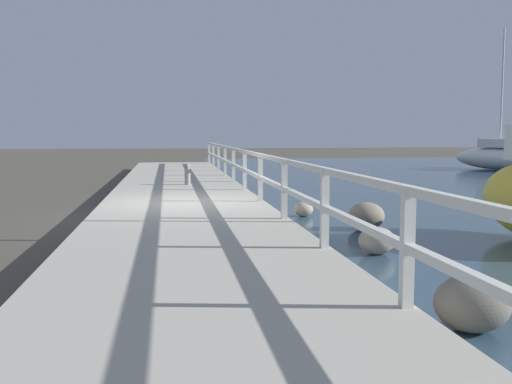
% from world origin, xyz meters
% --- Properties ---
extents(ground_plane, '(120.00, 120.00, 0.00)m').
position_xyz_m(ground_plane, '(0.00, 0.00, 0.00)').
color(ground_plane, '#4C473D').
extents(dock_walkway, '(3.53, 36.00, 0.34)m').
position_xyz_m(dock_walkway, '(0.00, 0.00, 0.17)').
color(dock_walkway, '#B2AD9E').
rests_on(dock_walkway, ground).
extents(railing, '(0.10, 32.50, 1.04)m').
position_xyz_m(railing, '(1.67, -0.00, 1.05)').
color(railing, silver).
rests_on(railing, dock_walkway).
extents(boulder_near_dock, '(0.71, 0.64, 0.53)m').
position_xyz_m(boulder_near_dock, '(2.43, -7.82, 0.27)').
color(boulder_near_dock, '#666056').
rests_on(boulder_near_dock, ground).
extents(boulder_water_edge, '(0.56, 0.50, 0.42)m').
position_xyz_m(boulder_water_edge, '(2.78, -4.29, 0.21)').
color(boulder_water_edge, gray).
rests_on(boulder_water_edge, ground).
extents(boulder_upstream, '(0.42, 0.38, 0.32)m').
position_xyz_m(boulder_upstream, '(2.62, -0.08, 0.16)').
color(boulder_upstream, gray).
rests_on(boulder_upstream, ground).
extents(boulder_downstream, '(0.70, 0.63, 0.52)m').
position_xyz_m(boulder_downstream, '(3.39, -2.01, 0.26)').
color(boulder_downstream, slate).
rests_on(boulder_downstream, ground).
extents(mooring_bollard, '(0.17, 0.17, 0.60)m').
position_xyz_m(mooring_bollard, '(0.23, 4.49, 0.65)').
color(mooring_bollard, gray).
rests_on(mooring_bollard, dock_walkway).
extents(sailboat_white, '(3.12, 6.02, 6.93)m').
position_xyz_m(sailboat_white, '(16.02, 14.84, 0.64)').
color(sailboat_white, white).
rests_on(sailboat_white, water_surface).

